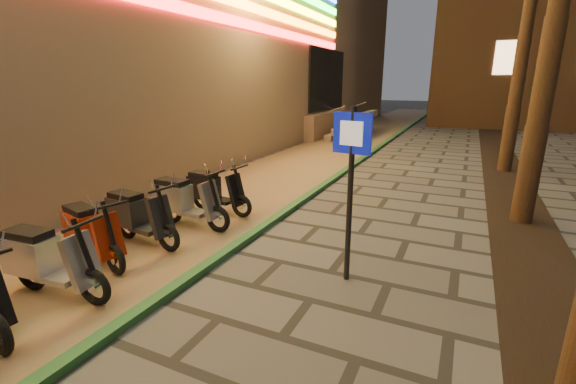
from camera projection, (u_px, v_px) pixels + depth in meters
The scene contains 9 objects.
parking_strip at pixel (298, 166), 12.88m from camera, with size 3.40×60.00×0.01m, color #8C7251.
green_curb at pixel (347, 169), 12.18m from camera, with size 0.18×60.00×0.10m, color #256231.
planting_strip at pixel (534, 261), 6.01m from camera, with size 1.20×40.00×0.02m, color black.
pedestrian_sign at pixel (351, 172), 5.06m from camera, with size 0.53×0.12×2.41m.
scooter_6 at pixel (46, 260), 4.96m from camera, with size 1.62×0.59×1.14m.
scooter_7 at pixel (90, 232), 5.93m from camera, with size 1.55×0.76×1.10m.
scooter_8 at pixel (137, 216), 6.63m from camera, with size 1.60×0.60×1.13m.
scooter_9 at pixel (184, 201), 7.39m from camera, with size 1.66×0.58×1.17m.
scooter_10 at pixel (213, 190), 8.20m from camera, with size 1.57×0.55×1.11m.
Camera 1 is at (2.42, -1.59, 2.71)m, focal length 24.00 mm.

